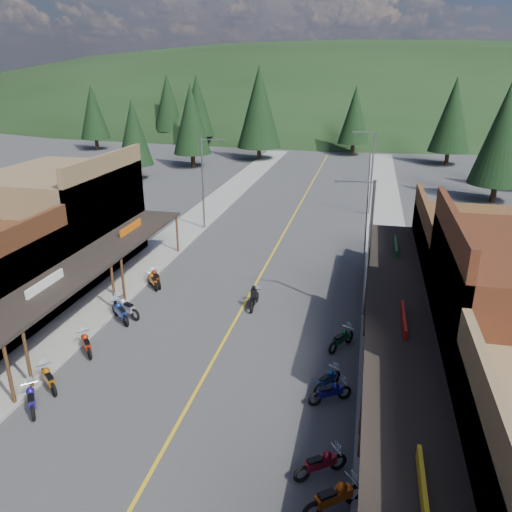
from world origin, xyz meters
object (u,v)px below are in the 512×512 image
Objects in this scene: pine_1 at (197,105)px; bike_east_7 at (330,391)px; shop_west_3 at (63,220)px; bike_west_11 at (153,280)px; pine_11 at (504,134)px; pedestrian_east_a at (384,391)px; streetlight_1 at (204,180)px; pine_0 at (93,112)px; streetlight_3 at (370,169)px; bike_east_9 at (341,338)px; shop_east_3 at (482,265)px; bike_east_6 at (321,462)px; bike_west_7 at (48,378)px; pine_8 at (134,133)px; rider_on_bike at (254,298)px; bike_east_8 at (327,379)px; streetlight_2 at (367,244)px; bike_west_10 at (126,307)px; pine_3 at (355,115)px; bike_west_8 at (86,343)px; bike_west_12 at (156,277)px; bike_west_9 at (120,311)px; pedestrian_east_b at (380,273)px; pine_7 at (168,103)px; pine_2 at (259,107)px; bike_west_6 at (31,398)px; bike_east_5 at (334,496)px; pine_10 at (191,119)px.

pine_1 is 6.33× the size of bike_east_7.
shop_west_3 reaches higher than bike_west_11.
pedestrian_east_a is (-11.97, -38.51, -6.13)m from pine_11.
streetlight_1 is 0.73× the size of pine_0.
bike_east_9 is (-0.90, -25.71, -3.87)m from streetlight_3.
shop_east_3 is at bearing -57.25° from pine_1.
shop_west_3 is at bearing -164.10° from bike_east_6.
bike_west_7 is at bearing -62.35° from pine_0.
rider_on_bike is (22.69, -32.14, -5.37)m from pine_8.
shop_west_3 is 5.82× the size of bike_east_8.
streetlight_2 reaches higher than bike_west_11.
bike_west_10 is (15.75, -34.91, -5.33)m from pine_8.
pine_3 is 5.55× the size of bike_west_8.
shop_west_3 is 27.56m from shop_east_3.
bike_west_12 reaches higher than bike_east_7.
bike_west_12 is at bearing -160.80° from bike_east_7.
pine_3 is 62.04m from bike_west_10.
bike_west_10 is at bearing 35.44° from bike_west_9.
shop_east_3 is 5.82× the size of bike_west_11.
streetlight_1 is (6.83, 10.70, 0.94)m from shop_west_3.
pine_7 is at bearing -54.97° from pedestrian_east_b.
streetlight_2 is (20.74, -3.30, 0.94)m from shop_west_3.
bike_west_8 is at bearing -152.50° from streetlight_2.
bike_west_8 is at bearing -135.15° from bike_east_9.
streetlight_3 is (0.00, 22.00, 0.00)m from streetlight_2.
bike_west_9 is 5.08m from bike_west_12.
bike_east_8 is at bearing -54.92° from pine_8.
pine_2 is 62.08m from bike_west_6.
shop_east_3 is 0.99× the size of pine_0.
pine_7 reaches higher than pine_8.
bike_east_8 is at bearing 160.40° from bike_east_7.
shop_west_3 is 8.21m from bike_west_11.
bike_east_7 reaches higher than bike_west_11.
pine_8 is 4.43× the size of bike_west_10.
bike_west_9 is 12.36m from bike_east_9.
bike_east_7 is (45.86, -62.28, -5.92)m from pine_0.
bike_east_5 is (38.44, -81.92, -6.59)m from pine_7.
bike_west_9 is 0.98× the size of bike_east_5.
pine_11 reaches higher than bike_west_12.
pine_1 is (-37.75, 58.70, 4.70)m from shop_east_3.
pine_10 is at bearing 141.29° from streetlight_3.
pine_8 is 5.51× the size of pedestrian_east_b.
pine_2 is 66.41m from bike_east_5.
pine_8 is (-28.95, 10.00, 1.52)m from streetlight_3.
pine_1 is at bearing 144.01° from bike_east_8.
shop_east_3 is at bearing -103.17° from pine_11.
streetlight_2 is 43.18m from pine_8.
pine_2 reaches higher than pine_3.
pine_8 is 4.96× the size of bike_west_6.
pine_11 is 48.44m from bike_west_7.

